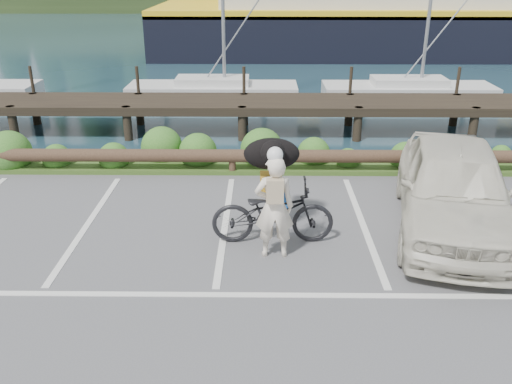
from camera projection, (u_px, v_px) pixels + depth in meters
ground at (217, 280)px, 8.41m from camera, size 72.00×72.00×0.00m
vegetation_strip at (234, 162)px, 13.27m from camera, size 34.00×1.60×0.10m
log_rail at (232, 174)px, 12.65m from camera, size 32.00×0.30×0.60m
bicycle at (273, 213)px, 9.39m from camera, size 2.14×0.80×1.11m
cyclist at (274, 207)px, 8.80m from camera, size 0.66×0.44×1.77m
dog at (272, 154)px, 9.68m from camera, size 0.52×1.02×0.58m
parked_car at (454, 187)px, 9.77m from camera, size 2.91×5.08×1.63m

